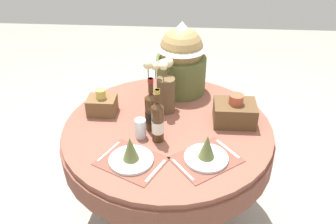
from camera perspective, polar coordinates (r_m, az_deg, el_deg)
ground at (r=2.67m, az=-0.05°, el=-15.87°), size 8.00×8.00×0.00m
dining_table at (r=2.23m, az=-0.06°, el=-4.93°), size 1.32×1.32×0.77m
place_setting_left at (r=1.87m, az=-6.13°, el=-7.00°), size 0.42×0.38×0.16m
place_setting_right at (r=1.88m, az=6.35°, el=-6.68°), size 0.43×0.41×0.16m
flower_vase at (r=2.21m, az=-0.60°, el=4.15°), size 0.20×0.18×0.37m
wine_bottle_left at (r=2.06m, az=-2.74°, el=0.19°), size 0.08×0.08×0.34m
wine_bottle_centre at (r=1.96m, az=-1.70°, el=-1.58°), size 0.07×0.07×0.34m
tumbler_near_left at (r=2.03m, az=-4.57°, el=-2.68°), size 0.07×0.07×0.12m
gift_tub_back_centre at (r=2.41m, az=2.22°, el=9.21°), size 0.35×0.35×0.51m
woven_basket_side_left at (r=2.28m, az=-10.79°, el=1.21°), size 0.18×0.14×0.17m
woven_basket_side_right at (r=2.18m, az=10.89°, el=-0.01°), size 0.26×0.19×0.20m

